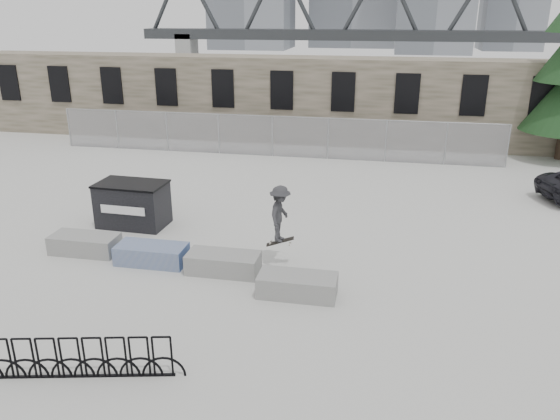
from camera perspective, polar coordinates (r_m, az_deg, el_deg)
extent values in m
plane|color=beige|center=(16.00, -10.09, -5.54)|extent=(120.00, 120.00, 0.00)
cube|color=brown|center=(30.48, 0.65, 11.51)|extent=(36.00, 2.50, 4.50)
cube|color=black|center=(35.79, -26.45, 11.82)|extent=(1.20, 0.12, 2.00)
cube|color=black|center=(33.97, -22.04, 12.09)|extent=(1.20, 0.12, 2.00)
cube|color=black|center=(32.36, -17.16, 12.32)|extent=(1.20, 0.12, 2.00)
cube|color=black|center=(31.00, -11.79, 12.46)|extent=(1.20, 0.12, 2.00)
cube|color=black|center=(29.92, -5.98, 12.50)|extent=(1.20, 0.12, 2.00)
cube|color=black|center=(29.15, 0.19, 12.40)|extent=(1.20, 0.12, 2.00)
cube|color=black|center=(28.72, 6.62, 12.16)|extent=(1.20, 0.12, 2.00)
cube|color=black|center=(28.65, 13.14, 11.75)|extent=(1.20, 0.12, 2.00)
cube|color=black|center=(28.93, 19.59, 11.20)|extent=(1.20, 0.12, 2.00)
cube|color=black|center=(29.56, 25.82, 10.54)|extent=(1.20, 0.12, 2.00)
cylinder|color=gray|center=(31.23, -21.19, 8.04)|extent=(0.06, 0.06, 2.00)
cylinder|color=gray|center=(29.87, -16.66, 8.06)|extent=(0.06, 0.06, 2.00)
cylinder|color=gray|center=(28.71, -11.73, 8.01)|extent=(0.06, 0.06, 2.00)
cylinder|color=gray|center=(27.78, -6.43, 7.90)|extent=(0.06, 0.06, 2.00)
cylinder|color=gray|center=(27.09, -0.82, 7.71)|extent=(0.06, 0.06, 2.00)
cylinder|color=gray|center=(26.67, 5.02, 7.44)|extent=(0.06, 0.06, 2.00)
cylinder|color=gray|center=(26.53, 10.98, 7.08)|extent=(0.06, 0.06, 2.00)
cylinder|color=gray|center=(26.68, 16.92, 6.64)|extent=(0.06, 0.06, 2.00)
cylinder|color=gray|center=(27.10, 22.73, 6.15)|extent=(0.06, 0.06, 2.00)
cube|color=#99999E|center=(27.09, -0.82, 7.71)|extent=(22.00, 0.02, 2.00)
cylinder|color=gray|center=(26.89, -0.83, 9.79)|extent=(22.00, 0.04, 0.04)
cube|color=gray|center=(17.36, -19.71, -3.35)|extent=(2.00, 0.90, 0.56)
cube|color=#2D471E|center=(17.28, -19.79, -2.69)|extent=(1.76, 0.66, 0.10)
cube|color=#2C4886|center=(16.12, -13.25, -4.50)|extent=(2.00, 0.90, 0.56)
cube|color=#2D471E|center=(16.03, -13.31, -3.79)|extent=(1.76, 0.66, 0.10)
cube|color=gray|center=(15.24, -5.95, -5.53)|extent=(2.00, 0.90, 0.56)
cube|color=#2D471E|center=(15.15, -5.98, -4.78)|extent=(1.76, 0.66, 0.10)
cube|color=gray|center=(14.01, 1.83, -7.87)|extent=(2.00, 0.90, 0.56)
cube|color=#2D471E|center=(13.91, 1.84, -7.08)|extent=(1.76, 0.66, 0.10)
cube|color=black|center=(18.91, -15.13, 0.51)|extent=(2.26, 1.41, 1.44)
cube|color=black|center=(18.69, -15.33, 2.65)|extent=(2.32, 1.47, 0.07)
cube|color=white|center=(18.33, -16.13, -0.03)|extent=(1.55, 0.08, 0.28)
cube|color=black|center=(12.06, -20.78, -15.92)|extent=(3.97, 0.93, 0.04)
torus|color=black|center=(12.33, -27.13, -13.68)|extent=(0.88, 0.24, 0.89)
torus|color=black|center=(12.15, -25.16, -13.87)|extent=(0.88, 0.24, 0.89)
torus|color=black|center=(11.98, -23.13, -14.06)|extent=(0.88, 0.24, 0.89)
torus|color=black|center=(11.82, -21.04, -14.23)|extent=(0.88, 0.24, 0.89)
torus|color=black|center=(11.68, -18.90, -14.38)|extent=(0.88, 0.24, 0.89)
torus|color=black|center=(11.56, -16.70, -14.52)|extent=(0.88, 0.24, 0.89)
torus|color=black|center=(11.45, -14.46, -14.65)|extent=(0.88, 0.24, 0.89)
torus|color=black|center=(11.36, -12.17, -14.75)|extent=(0.88, 0.24, 0.89)
cube|color=#2D3033|center=(68.58, 15.60, 17.14)|extent=(70.00, 3.00, 1.20)
cube|color=gray|center=(73.13, -9.69, 16.15)|extent=(2.00, 3.00, 4.00)
imported|color=#2E2E31|center=(15.07, 0.01, -0.40)|extent=(0.70, 1.09, 1.61)
cube|color=black|center=(15.38, 0.01, -3.31)|extent=(0.79, 0.31, 0.26)
cylinder|color=beige|center=(15.39, -1.06, -3.50)|extent=(0.06, 0.03, 0.06)
cylinder|color=beige|center=(15.52, -0.95, -3.30)|extent=(0.06, 0.03, 0.06)
cylinder|color=beige|center=(15.29, 0.99, -3.66)|extent=(0.06, 0.03, 0.06)
cylinder|color=beige|center=(15.42, 1.09, -3.46)|extent=(0.06, 0.03, 0.06)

